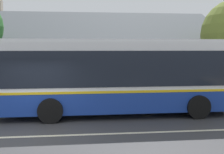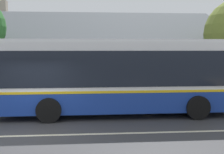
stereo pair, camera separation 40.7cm
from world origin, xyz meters
name	(u,v)px [view 1 (the left image)]	position (x,y,z in m)	size (l,w,h in m)	color
ground_plane	(32,137)	(0.00, 0.00, 0.00)	(300.00, 300.00, 0.00)	#38383A
sidewalk_far	(50,101)	(0.00, 6.00, 0.07)	(60.00, 3.00, 0.15)	#9E9E99
lane_divider_stripe	(32,136)	(0.00, 0.00, 0.00)	(60.00, 0.16, 0.01)	beige
community_building	(71,62)	(0.89, 13.90, 1.82)	(22.17, 10.84, 6.87)	tan
transit_bus	(118,75)	(3.33, 2.90, 1.78)	(10.52, 2.80, 3.32)	navy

